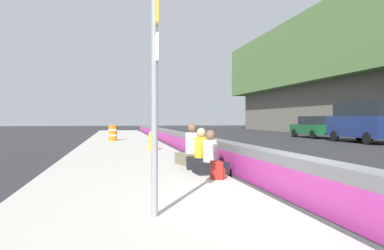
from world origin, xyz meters
The scene contains 12 objects.
ground_plane centered at (0.00, 0.00, 0.00)m, with size 160.00×160.00×0.00m, color #2B2B2D.
sidewalk_strip centered at (0.00, 2.65, 0.07)m, with size 80.00×4.40×0.14m, color #B5B2A8.
jersey_barrier centered at (0.00, 0.00, 0.42)m, with size 76.00×0.45×0.85m.
route_sign_post centered at (-0.49, 2.52, 2.23)m, with size 0.44×0.09×3.60m.
fire_hydrant centered at (10.50, 1.53, 0.59)m, with size 0.26×0.46×0.88m.
seated_person_foreground centered at (3.31, 0.76, 0.47)m, with size 0.70×0.81×1.07m.
seated_person_middle centered at (4.24, 0.77, 0.48)m, with size 0.78×0.88×1.10m.
seated_person_rear centered at (5.26, 0.81, 0.52)m, with size 0.88×0.98×1.21m.
backpack centered at (2.43, 0.83, 0.33)m, with size 0.32×0.28×0.40m.
construction_barrel centered at (18.21, 3.21, 0.62)m, with size 0.54×0.54×0.95m.
parked_car_fourth centered at (15.09, -12.16, 1.35)m, with size 5.12×2.14×2.56m.
parked_car_midline centered at (21.33, -12.28, 0.86)m, with size 4.51×1.97×1.71m.
Camera 1 is at (-5.61, 3.06, 1.48)m, focal length 35.01 mm.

